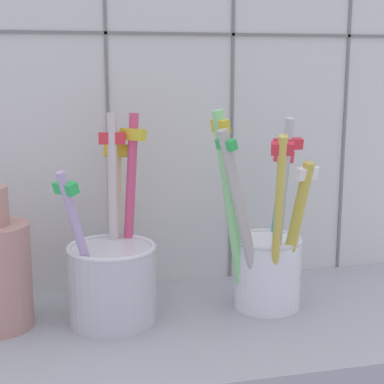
# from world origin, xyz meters

# --- Properties ---
(counter_slab) EXTENTS (0.64, 0.22, 0.02)m
(counter_slab) POSITION_xyz_m (0.00, 0.00, 0.01)
(counter_slab) COLOR #9EA3A8
(counter_slab) RESTS_ON ground
(tile_wall_back) EXTENTS (0.64, 0.02, 0.45)m
(tile_wall_back) POSITION_xyz_m (0.00, 0.12, 0.23)
(tile_wall_back) COLOR silver
(tile_wall_back) RESTS_ON ground
(toothbrush_cup_left) EXTENTS (0.09, 0.10, 0.18)m
(toothbrush_cup_left) POSITION_xyz_m (-0.07, 0.02, 0.06)
(toothbrush_cup_left) COLOR silver
(toothbrush_cup_left) RESTS_ON counter_slab
(toothbrush_cup_right) EXTENTS (0.10, 0.12, 0.19)m
(toothbrush_cup_right) POSITION_xyz_m (0.07, 0.02, 0.07)
(toothbrush_cup_right) COLOR white
(toothbrush_cup_right) RESTS_ON counter_slab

